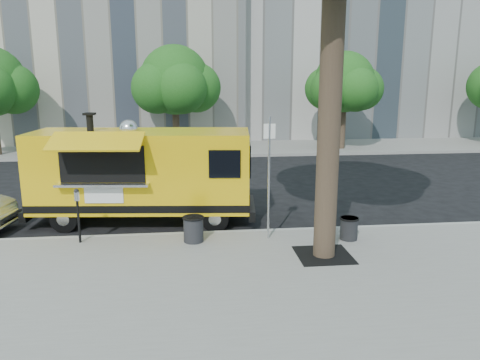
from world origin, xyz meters
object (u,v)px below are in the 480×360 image
object	(u,v)px
far_tree_c	(344,82)
trash_bin_right	(193,228)
parking_meter	(78,209)
food_truck	(141,173)
far_tree_b	(175,80)
trash_bin_left	(349,228)
sign_post	(269,171)

from	to	relation	value
far_tree_c	trash_bin_right	size ratio (longest dim) A/B	8.38
parking_meter	food_truck	xyz separation A→B (m)	(1.32, 1.92, 0.46)
far_tree_b	far_tree_c	xyz separation A→B (m)	(9.00, -0.30, -0.12)
trash_bin_right	trash_bin_left	bearing A→B (deg)	-3.99
far_tree_b	far_tree_c	distance (m)	9.01
sign_post	parking_meter	xyz separation A→B (m)	(-4.55, 0.20, -0.87)
far_tree_c	sign_post	size ratio (longest dim) A/B	1.74
sign_post	trash_bin_left	bearing A→B (deg)	-8.49
sign_post	far_tree_b	bearing A→B (deg)	100.15
far_tree_c	sign_post	xyz separation A→B (m)	(-6.45, -13.95, -1.87)
far_tree_c	parking_meter	xyz separation A→B (m)	(-11.00, -13.75, -2.74)
far_tree_b	trash_bin_right	size ratio (longest dim) A/B	8.85
parking_meter	far_tree_c	bearing A→B (deg)	51.34
far_tree_c	trash_bin_left	size ratio (longest dim) A/B	9.43
parking_meter	food_truck	bearing A→B (deg)	55.57
far_tree_b	trash_bin_left	size ratio (longest dim) A/B	9.96
parking_meter	far_tree_b	bearing A→B (deg)	81.90
far_tree_c	food_truck	xyz separation A→B (m)	(-9.68, -11.83, -2.28)
far_tree_b	parking_meter	xyz separation A→B (m)	(-2.00, -14.05, -2.85)
sign_post	parking_meter	size ratio (longest dim) A/B	2.25
food_truck	trash_bin_left	distance (m)	5.80
far_tree_b	trash_bin_left	world-z (taller)	far_tree_b
sign_post	trash_bin_left	xyz separation A→B (m)	(1.95, -0.29, -1.40)
sign_post	parking_meter	world-z (taller)	sign_post
parking_meter	trash_bin_right	world-z (taller)	parking_meter
sign_post	food_truck	xyz separation A→B (m)	(-3.23, 2.12, -0.41)
far_tree_b	far_tree_c	size ratio (longest dim) A/B	1.06
sign_post	trash_bin_right	size ratio (longest dim) A/B	4.83
food_truck	parking_meter	bearing A→B (deg)	-118.77
sign_post	parking_meter	bearing A→B (deg)	177.48
far_tree_b	food_truck	size ratio (longest dim) A/B	0.86
far_tree_b	trash_bin_right	bearing A→B (deg)	-87.12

